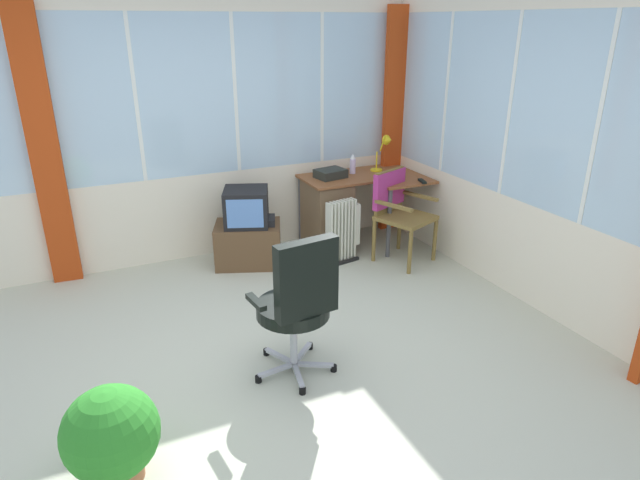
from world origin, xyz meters
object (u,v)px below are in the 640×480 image
(potted_plant, at_px, (111,435))
(office_chair, at_px, (299,299))
(wooden_armchair, at_px, (396,203))
(space_heater, at_px, (343,231))
(tv_remote, at_px, (422,181))
(spray_bottle, at_px, (353,164))
(desk, at_px, (331,210))
(tv_on_stand, at_px, (248,232))
(paper_tray, at_px, (331,173))
(desk_lamp, at_px, (386,147))

(potted_plant, bearing_deg, office_chair, 19.40)
(wooden_armchair, distance_m, space_heater, 0.60)
(tv_remote, relative_size, spray_bottle, 0.69)
(desk, xyz_separation_m, tv_remote, (0.78, -0.52, 0.36))
(desk, height_order, tv_on_stand, tv_on_stand)
(tv_remote, height_order, spray_bottle, spray_bottle)
(potted_plant, bearing_deg, space_heater, 40.55)
(paper_tray, relative_size, space_heater, 0.46)
(spray_bottle, xyz_separation_m, wooden_armchair, (0.16, -0.65, -0.27))
(tv_remote, height_order, paper_tray, paper_tray)
(spray_bottle, xyz_separation_m, office_chair, (-1.52, -2.12, -0.27))
(desk, height_order, space_heater, desk)
(desk, xyz_separation_m, desk_lamp, (0.66, 0.03, 0.62))
(tv_remote, relative_size, office_chair, 0.14)
(spray_bottle, height_order, tv_on_stand, spray_bottle)
(tv_remote, distance_m, spray_bottle, 0.78)
(tv_on_stand, distance_m, space_heater, 0.96)
(paper_tray, bearing_deg, tv_on_stand, -172.83)
(spray_bottle, relative_size, paper_tray, 0.72)
(paper_tray, bearing_deg, tv_remote, -35.19)
(office_chair, xyz_separation_m, tv_on_stand, (0.26, 1.95, -0.25))
(desk, height_order, potted_plant, desk)
(desk, xyz_separation_m, office_chair, (-1.23, -2.04, 0.19))
(paper_tray, bearing_deg, desk, -94.56)
(tv_remote, distance_m, tv_on_stand, 1.85)
(paper_tray, height_order, potted_plant, paper_tray)
(spray_bottle, distance_m, space_heater, 0.82)
(paper_tray, relative_size, wooden_armchair, 0.33)
(tv_remote, height_order, office_chair, office_chair)
(desk_lamp, bearing_deg, wooden_armchair, -109.41)
(desk_lamp, relative_size, tv_remote, 2.70)
(tv_on_stand, relative_size, space_heater, 1.21)
(potted_plant, bearing_deg, desk, 45.05)
(desk_lamp, xyz_separation_m, wooden_armchair, (-0.21, -0.59, -0.44))
(tv_remote, xyz_separation_m, wooden_armchair, (-0.33, -0.05, -0.18))
(desk_lamp, distance_m, office_chair, 2.83)
(tv_remote, bearing_deg, paper_tray, 159.01)
(tv_remote, bearing_deg, wooden_armchair, -157.97)
(paper_tray, xyz_separation_m, office_chair, (-1.23, -2.07, -0.21))
(desk_lamp, height_order, space_heater, desk_lamp)
(desk, height_order, spray_bottle, spray_bottle)
(desk, distance_m, office_chair, 2.38)
(tv_remote, bearing_deg, space_heater, -172.38)
(office_chair, distance_m, space_heater, 2.01)
(tv_on_stand, bearing_deg, wooden_armchair, -18.42)
(office_chair, height_order, potted_plant, office_chair)
(paper_tray, bearing_deg, wooden_armchair, -52.81)
(desk, bearing_deg, paper_tray, 85.44)
(desk, relative_size, potted_plant, 2.23)
(space_heater, distance_m, potted_plant, 3.16)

